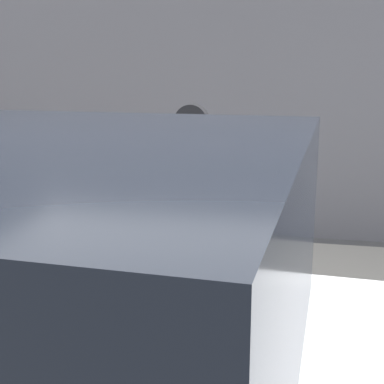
# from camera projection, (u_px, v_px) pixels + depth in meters

# --- Properties ---
(sidewalk) EXTENTS (24.00, 2.80, 0.14)m
(sidewalk) POSITION_uv_depth(u_px,v_px,m) (248.00, 298.00, 4.50)
(sidewalk) COLOR #BCB7AD
(sidewalk) RESTS_ON ground_plane
(building_facade) EXTENTS (24.00, 0.30, 5.03)m
(building_facade) POSITION_uv_depth(u_px,v_px,m) (273.00, 18.00, 6.01)
(building_facade) COLOR gray
(building_facade) RESTS_ON ground_plane
(parking_meter) EXTENTS (0.19, 0.14, 1.62)m
(parking_meter) POSITION_uv_depth(u_px,v_px,m) (192.00, 199.00, 3.11)
(parking_meter) COLOR #2D2D30
(parking_meter) RESTS_ON sidewalk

